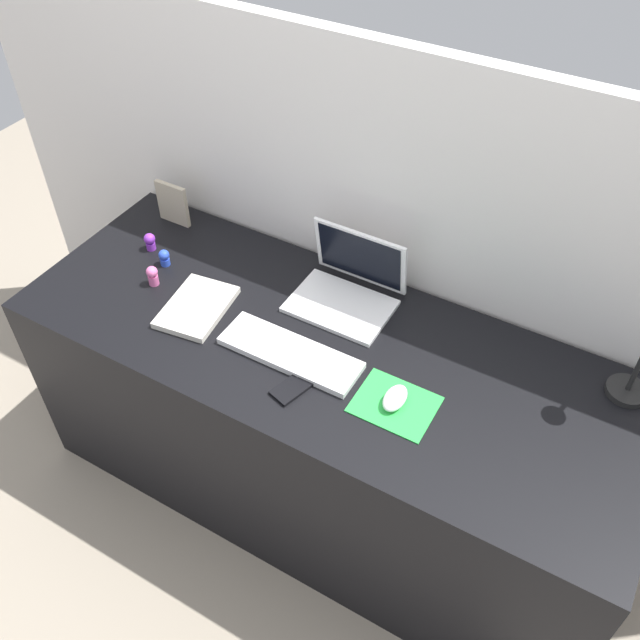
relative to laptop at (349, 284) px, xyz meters
The scene contains 13 objects.
ground_plane 0.82m from the laptop, 81.20° to the right, with size 6.00×6.00×0.00m, color gray.
back_wall 0.19m from the laptop, 79.59° to the left, with size 3.05×0.05×1.47m, color silver.
desk 0.47m from the laptop, 81.20° to the right, with size 1.85×0.69×0.74m, color black.
laptop is the anchor object (origin of this frame).
keyboard 0.30m from the laptop, 95.40° to the right, with size 0.41×0.13×0.02m, color white.
mousepad 0.43m from the laptop, 45.50° to the right, with size 0.21×0.17×0.00m, color green.
mouse 0.43m from the laptop, 45.37° to the right, with size 0.06×0.10×0.03m, color white.
cell_phone 0.39m from the laptop, 83.64° to the right, with size 0.06×0.13×0.01m, color black.
notebook_pad 0.46m from the laptop, 143.21° to the right, with size 0.17×0.24×0.02m, color silver.
picture_frame 0.70m from the laptop, behind, with size 0.12×0.02×0.15m, color #B2A58C.
toy_figurine_pink 0.61m from the laptop, 155.90° to the right, with size 0.04×0.04×0.07m.
toy_figurine_purple 0.69m from the laptop, behind, with size 0.04×0.04×0.06m.
toy_figurine_blue 0.60m from the laptop, 165.05° to the right, with size 0.03×0.03×0.06m.
Camera 1 is at (0.67, -1.18, 2.16)m, focal length 38.72 mm.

